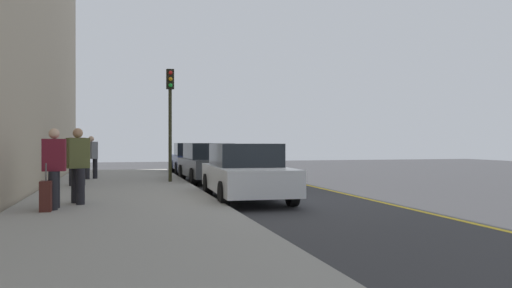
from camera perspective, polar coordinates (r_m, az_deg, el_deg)
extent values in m
plane|color=#333335|center=(13.52, -0.68, -6.38)|extent=(56.00, 56.00, 0.00)
cube|color=gray|center=(13.11, -14.90, -6.26)|extent=(28.00, 4.60, 0.15)
cube|color=gold|center=(14.63, 11.63, -5.87)|extent=(28.00, 0.14, 0.01)
cylinder|color=black|center=(23.79, -4.72, -2.77)|extent=(0.64, 0.23, 0.64)
cylinder|color=black|center=(23.60, -8.76, -2.79)|extent=(0.64, 0.23, 0.64)
cylinder|color=black|center=(26.45, -5.61, -2.47)|extent=(0.64, 0.23, 0.64)
cylinder|color=black|center=(26.28, -9.25, -2.49)|extent=(0.64, 0.23, 0.64)
cube|color=navy|center=(25.00, -7.10, -2.00)|extent=(4.38, 1.90, 0.64)
cube|color=black|center=(25.20, -7.15, -0.57)|extent=(2.29, 1.65, 0.60)
cylinder|color=black|center=(18.62, -1.88, -3.59)|extent=(0.65, 0.24, 0.64)
cylinder|color=black|center=(18.26, -7.00, -3.66)|extent=(0.65, 0.24, 0.64)
cylinder|color=black|center=(21.24, -3.76, -3.12)|extent=(0.65, 0.24, 0.64)
cylinder|color=black|center=(20.92, -8.26, -3.17)|extent=(0.65, 0.24, 0.64)
cube|color=#383A3D|center=(19.72, -5.26, -2.58)|extent=(4.42, 1.95, 0.64)
cube|color=black|center=(19.92, -5.38, -0.77)|extent=(2.32, 1.68, 0.60)
cylinder|color=black|center=(12.43, 4.08, -5.48)|extent=(0.65, 0.24, 0.64)
cylinder|color=black|center=(12.04, -3.62, -5.66)|extent=(0.65, 0.24, 0.64)
cylinder|color=black|center=(15.17, 0.92, -4.45)|extent=(0.65, 0.24, 0.64)
cylinder|color=black|center=(14.86, -5.40, -4.55)|extent=(0.65, 0.24, 0.64)
cube|color=white|center=(13.57, -1.09, -3.84)|extent=(4.67, 1.95, 0.64)
cube|color=black|center=(13.77, -1.28, -1.20)|extent=(2.45, 1.68, 0.60)
cylinder|color=black|center=(17.65, -18.84, -3.00)|extent=(0.20, 0.20, 0.84)
cylinder|color=black|center=(17.41, -19.84, -3.04)|extent=(0.20, 0.20, 0.84)
cube|color=brown|center=(17.50, -19.34, -0.49)|extent=(0.56, 0.55, 0.71)
sphere|color=beige|center=(17.50, -19.34, 1.05)|extent=(0.23, 0.23, 0.23)
cylinder|color=black|center=(20.61, -17.53, -2.63)|extent=(0.18, 0.18, 0.77)
cylinder|color=black|center=(20.39, -18.32, -2.67)|extent=(0.18, 0.18, 0.77)
cube|color=slate|center=(20.48, -17.92, -0.66)|extent=(0.51, 0.50, 0.65)
sphere|color=#D8AD8C|center=(20.48, -17.92, 0.55)|extent=(0.21, 0.21, 0.21)
cylinder|color=black|center=(11.71, -21.49, -4.72)|extent=(0.19, 0.19, 0.79)
cylinder|color=black|center=(11.35, -21.72, -4.88)|extent=(0.19, 0.19, 0.79)
cube|color=maroon|center=(11.49, -21.61, -1.14)|extent=(0.29, 0.46, 0.68)
sphere|color=#D8AD8C|center=(11.49, -21.61, 1.09)|extent=(0.22, 0.22, 0.22)
cylinder|color=black|center=(12.50, -19.52, -4.38)|extent=(0.19, 0.19, 0.81)
cylinder|color=black|center=(12.14, -19.01, -4.51)|extent=(0.19, 0.19, 0.81)
cube|color=brown|center=(12.28, -19.27, -0.96)|extent=(0.44, 0.54, 0.69)
sphere|color=tan|center=(12.28, -19.27, 1.16)|extent=(0.22, 0.22, 0.22)
cylinder|color=#2D2D19|center=(18.39, -9.56, 0.97)|extent=(0.12, 0.12, 3.29)
cube|color=black|center=(18.53, -9.57, 7.15)|extent=(0.26, 0.26, 0.70)
sphere|color=red|center=(18.41, -9.52, 7.86)|extent=(0.14, 0.14, 0.14)
sphere|color=orange|center=(18.38, -9.52, 7.18)|extent=(0.14, 0.14, 0.14)
sphere|color=green|center=(18.35, -9.52, 6.49)|extent=(0.14, 0.14, 0.14)
cube|color=#471E19|center=(11.20, -22.40, -5.40)|extent=(0.34, 0.22, 0.61)
cylinder|color=#4C4C4C|center=(11.17, -22.40, -2.92)|extent=(0.03, 0.03, 0.36)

